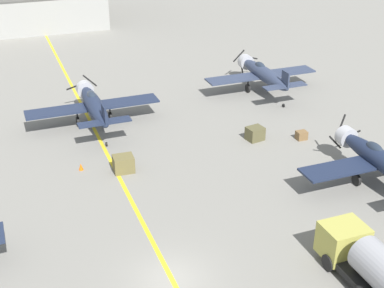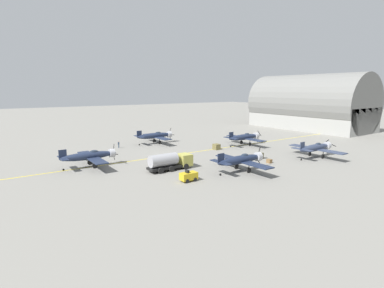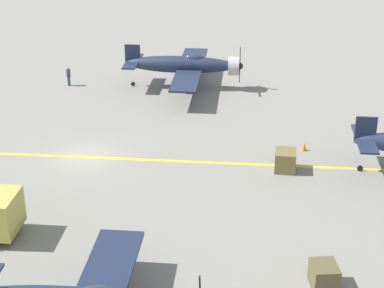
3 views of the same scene
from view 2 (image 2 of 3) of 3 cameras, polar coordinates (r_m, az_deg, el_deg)
name	(u,v)px [view 2 (image 2 of 3)]	position (r m, az deg, el deg)	size (l,w,h in m)	color
ground_plane	(167,156)	(62.72, -4.85, -2.29)	(400.00, 400.00, 0.00)	gray
taxiway_stripe	(167,156)	(62.72, -4.85, -2.29)	(0.30, 160.00, 0.01)	yellow
airplane_far_center	(245,137)	(75.45, 10.00, 1.29)	(12.00, 9.98, 3.65)	#202A44
airplane_mid_right	(241,160)	(51.20, 9.36, -2.97)	(12.00, 9.98, 3.75)	#1D2740
airplane_far_right	(316,148)	(65.81, 22.50, -0.67)	(12.00, 9.98, 3.65)	#313B55
airplane_mid_left	(156,136)	(77.21, -6.97, 1.58)	(12.00, 9.98, 3.68)	#202A43
airplane_near_center	(90,156)	(56.42, -18.89, -2.16)	(12.00, 9.98, 3.71)	#212B44
fuel_tanker	(170,161)	(51.66, -4.16, -3.31)	(2.68, 8.00, 2.98)	black
tow_tractor	(189,176)	(45.46, -0.65, -6.13)	(1.57, 2.60, 1.79)	gold
ground_crew_walking	(119,144)	(72.96, -13.80, -0.04)	(0.36, 0.36, 1.65)	#334256
supply_crate_by_tanker	(269,161)	(58.40, 14.50, -3.17)	(0.89, 0.74, 0.74)	brown
supply_crate_mid_lane	(259,156)	(61.78, 12.68, -2.15)	(1.39, 1.16, 1.16)	brown
supply_crate_outboard	(216,147)	(69.35, 4.69, -0.52)	(1.54, 1.29, 1.29)	brown
traffic_cone	(213,146)	(72.59, 4.00, -0.32)	(0.36, 0.36, 0.55)	orange
hangar	(309,107)	(114.11, 21.38, 6.60)	(39.86, 19.95, 19.95)	#9E9E99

